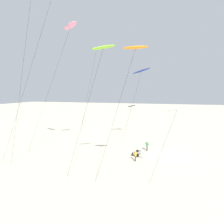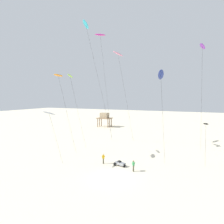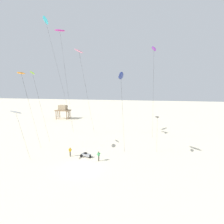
# 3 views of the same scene
# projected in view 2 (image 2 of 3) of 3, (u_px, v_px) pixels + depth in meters

# --- Properties ---
(ground_plane) EXTENTS (260.00, 260.00, 0.00)m
(ground_plane) POSITION_uv_depth(u_px,v_px,m) (112.00, 178.00, 26.75)
(ground_plane) COLOR beige
(kite_magenta) EXTENTS (2.02, 7.07, 25.24)m
(kite_magenta) POSITION_uv_depth(u_px,v_px,m) (100.00, 35.00, 43.63)
(kite_magenta) COLOR #D8339E
(kite_magenta) RESTS_ON ground
(kite_white) EXTENTS (1.18, 3.85, 9.07)m
(kite_white) POSITION_uv_depth(u_px,v_px,m) (49.00, 114.00, 29.69)
(kite_white) COLOR white
(kite_white) RESTS_ON ground
(kite_purple) EXTENTS (1.29, 6.04, 20.42)m
(kite_purple) POSITION_uv_depth(u_px,v_px,m) (202.00, 47.00, 35.44)
(kite_purple) COLOR purple
(kite_purple) RESTS_ON ground
(kite_black) EXTENTS (1.11, 3.21, 7.37)m
(kite_black) POSITION_uv_depth(u_px,v_px,m) (206.00, 124.00, 28.84)
(kite_black) COLOR black
(kite_black) RESTS_ON ground
(kite_cyan) EXTENTS (1.53, 12.82, 26.12)m
(kite_cyan) POSITION_uv_depth(u_px,v_px,m) (86.00, 26.00, 39.72)
(kite_cyan) COLOR #33BFE0
(kite_cyan) RESTS_ON ground
(kite_lime) EXTENTS (1.33, 6.11, 15.24)m
(kite_lime) POSITION_uv_depth(u_px,v_px,m) (70.00, 77.00, 36.76)
(kite_lime) COLOR #8CD833
(kite_lime) RESTS_ON ground
(kite_orange) EXTENTS (1.23, 5.83, 14.83)m
(kite_orange) POSITION_uv_depth(u_px,v_px,m) (58.00, 76.00, 33.70)
(kite_orange) COLOR orange
(kite_orange) RESTS_ON ground
(kite_pink) EXTENTS (1.88, 10.21, 20.29)m
(kite_pink) POSITION_uv_depth(u_px,v_px,m) (118.00, 55.00, 40.21)
(kite_pink) COLOR pink
(kite_pink) RESTS_ON ground
(kite_navy) EXTENTS (1.53, 5.46, 14.82)m
(kite_navy) POSITION_uv_depth(u_px,v_px,m) (161.00, 75.00, 28.20)
(kite_navy) COLOR navy
(kite_navy) RESTS_ON ground
(kite_flyer_nearest) EXTENTS (0.71, 0.70, 1.67)m
(kite_flyer_nearest) POSITION_uv_depth(u_px,v_px,m) (103.00, 158.00, 32.45)
(kite_flyer_nearest) COLOR #4C4738
(kite_flyer_nearest) RESTS_ON ground
(kite_flyer_middle) EXTENTS (0.73, 0.73, 1.67)m
(kite_flyer_middle) POSITION_uv_depth(u_px,v_px,m) (133.00, 166.00, 29.12)
(kite_flyer_middle) COLOR #4C4738
(kite_flyer_middle) RESTS_ON ground
(stilt_house) EXTENTS (5.17, 3.64, 5.12)m
(stilt_house) POSITION_uv_depth(u_px,v_px,m) (105.00, 117.00, 72.38)
(stilt_house) COLOR #846647
(stilt_house) RESTS_ON ground
(beach_buggy) EXTENTS (2.13, 1.39, 0.82)m
(beach_buggy) POSITION_uv_depth(u_px,v_px,m) (120.00, 163.00, 31.45)
(beach_buggy) COLOR gray
(beach_buggy) RESTS_ON ground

